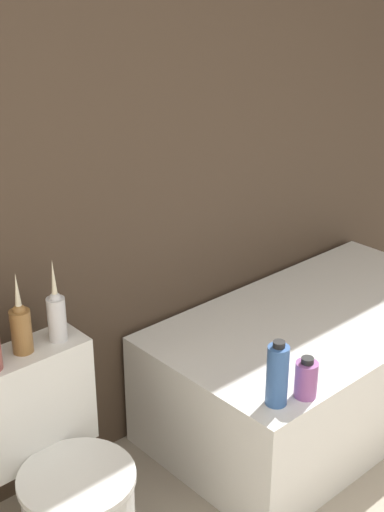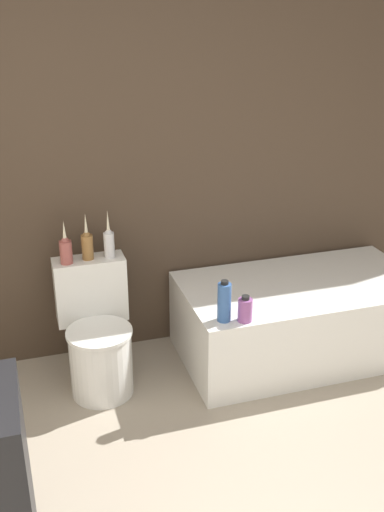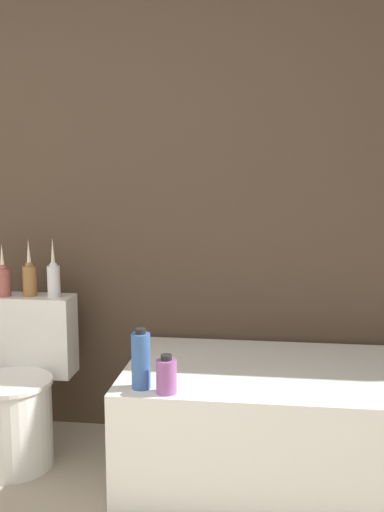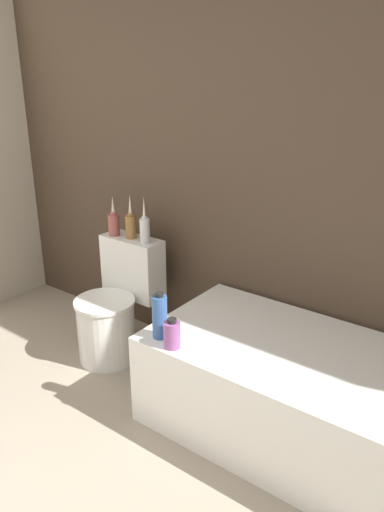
{
  "view_description": "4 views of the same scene",
  "coord_description": "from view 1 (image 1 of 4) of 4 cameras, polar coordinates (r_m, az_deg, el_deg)",
  "views": [
    {
      "loc": [
        -1.36,
        0.28,
        1.9
      ],
      "look_at": [
        0.03,
        1.84,
        0.99
      ],
      "focal_mm": 50.0,
      "sensor_mm": 36.0,
      "label": 1
    },
    {
      "loc": [
        -0.83,
        -1.08,
        2.09
      ],
      "look_at": [
        0.02,
        1.66,
        0.85
      ],
      "focal_mm": 42.0,
      "sensor_mm": 36.0,
      "label": 2
    },
    {
      "loc": [
        0.66,
        -0.6,
        1.35
      ],
      "look_at": [
        0.34,
        1.83,
        0.97
      ],
      "focal_mm": 42.0,
      "sensor_mm": 36.0,
      "label": 3
    },
    {
      "loc": [
        1.58,
        -0.04,
        1.74
      ],
      "look_at": [
        0.23,
        1.77,
        0.87
      ],
      "focal_mm": 35.0,
      "sensor_mm": 36.0,
      "label": 4
    }
  ],
  "objects": [
    {
      "name": "vase_bronze",
      "position": [
        2.32,
        -10.79,
        -4.56
      ],
      "size": [
        0.06,
        0.06,
        0.28
      ],
      "color": "silver",
      "rests_on": "toilet"
    },
    {
      "name": "shampoo_bottle_short",
      "position": [
        2.47,
        9.12,
        -9.67
      ],
      "size": [
        0.08,
        0.08,
        0.15
      ],
      "color": "#8C4C8C",
      "rests_on": "bathtub"
    },
    {
      "name": "shampoo_bottle_tall",
      "position": [
        2.39,
        6.84,
        -9.41
      ],
      "size": [
        0.07,
        0.07,
        0.24
      ],
      "color": "#335999",
      "rests_on": "bathtub"
    },
    {
      "name": "bathtub",
      "position": [
        3.15,
        10.07,
        -8.39
      ],
      "size": [
        1.49,
        0.79,
        0.49
      ],
      "color": "white",
      "rests_on": "ground"
    },
    {
      "name": "vase_silver",
      "position": [
        2.27,
        -13.54,
        -5.46
      ],
      "size": [
        0.07,
        0.07,
        0.27
      ],
      "color": "olive",
      "rests_on": "toilet"
    },
    {
      "name": "toilet",
      "position": [
        2.44,
        -10.31,
        -17.38
      ],
      "size": [
        0.41,
        0.53,
        0.73
      ],
      "color": "white",
      "rests_on": "ground"
    },
    {
      "name": "wall_back_tiled",
      "position": [
        2.52,
        -8.04,
        9.62
      ],
      "size": [
        6.4,
        0.06,
        2.6
      ],
      "color": "#423326",
      "rests_on": "ground_plane"
    }
  ]
}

